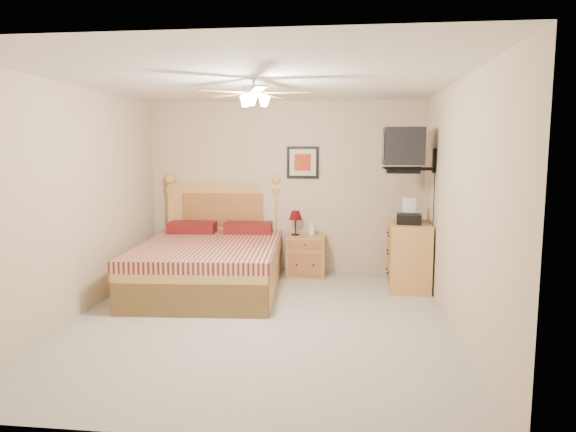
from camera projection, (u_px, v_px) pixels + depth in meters
name	position (u px, v px, depth m)	size (l,w,h in m)	color
floor	(259.00, 321.00, 5.47)	(4.50, 4.50, 0.00)	#9E978E
ceiling	(257.00, 80.00, 5.14)	(4.00, 4.50, 0.04)	white
wall_back	(285.00, 188.00, 7.52)	(4.00, 0.04, 2.50)	#C5AF91
wall_front	(194.00, 244.00, 3.09)	(4.00, 0.04, 2.50)	#C5AF91
wall_left	(76.00, 202.00, 5.53)	(0.04, 4.50, 2.50)	#C5AF91
wall_right	(457.00, 207.00, 5.08)	(0.04, 4.50, 2.50)	#C5AF91
bed	(209.00, 234.00, 6.57)	(1.72, 2.26, 1.47)	#C69042
nightstand	(306.00, 256.00, 7.37)	(0.54, 0.40, 0.58)	#9E6934
table_lamp	(295.00, 223.00, 7.36)	(0.19, 0.19, 0.36)	#610810
lotion_bottle	(312.00, 228.00, 7.30)	(0.09, 0.09, 0.23)	silver
framed_picture	(303.00, 162.00, 7.42)	(0.46, 0.04, 0.46)	black
dresser	(409.00, 256.00, 6.67)	(0.51, 0.73, 0.87)	#B28446
fax_machine	(409.00, 211.00, 6.52)	(0.30, 0.32, 0.32)	black
magazine_lower	(405.00, 220.00, 6.82)	(0.22, 0.30, 0.03)	#B3A48D
magazine_upper	(404.00, 217.00, 6.86)	(0.21, 0.29, 0.02)	gray
wall_tv	(416.00, 149.00, 6.35)	(0.56, 0.46, 0.58)	black
ceiling_fan	(254.00, 93.00, 4.96)	(1.14, 1.14, 0.28)	white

